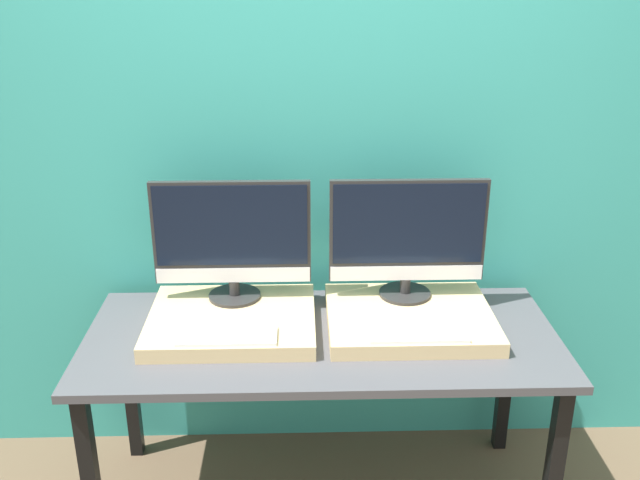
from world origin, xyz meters
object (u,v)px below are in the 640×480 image
object	(u,v)px
keyboard_left	(227,336)
monitor_right	(408,236)
keyboard_right	(418,333)
monitor_left	(232,238)

from	to	relation	value
keyboard_left	monitor_right	size ratio (longest dim) A/B	0.58
monitor_right	keyboard_right	world-z (taller)	monitor_right
keyboard_left	monitor_right	world-z (taller)	monitor_right
monitor_left	monitor_right	size ratio (longest dim) A/B	1.00
monitor_left	keyboard_left	distance (m)	0.38
monitor_right	keyboard_right	bearing A→B (deg)	-90.00
monitor_left	keyboard_right	size ratio (longest dim) A/B	1.72
monitor_left	keyboard_left	world-z (taller)	monitor_left
keyboard_left	keyboard_right	distance (m)	0.63
monitor_left	keyboard_left	size ratio (longest dim) A/B	1.72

